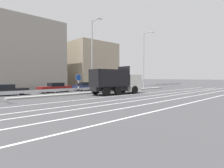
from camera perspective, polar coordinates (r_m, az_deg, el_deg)
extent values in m
plane|color=#424244|center=(25.07, 2.20, -2.84)|extent=(320.00, 320.00, 0.00)
cube|color=silver|center=(21.74, 4.73, -3.62)|extent=(50.22, 0.16, 0.01)
cube|color=silver|center=(20.10, 10.23, -4.12)|extent=(50.22, 0.16, 0.01)
cube|color=silver|center=(19.22, 13.91, -4.44)|extent=(50.22, 0.16, 0.01)
cube|color=silver|center=(18.24, 19.05, -4.85)|extent=(50.22, 0.16, 0.01)
cube|color=silver|center=(17.36, 25.34, -5.30)|extent=(50.22, 0.16, 0.01)
cube|color=gray|center=(26.40, -0.67, -2.39)|extent=(27.62, 1.10, 0.18)
cube|color=#9EA0A5|center=(27.05, -1.99, -1.16)|extent=(50.22, 0.04, 0.32)
cylinder|color=#ADADB2|center=(21.14, -28.30, -3.20)|extent=(0.09, 0.09, 0.62)
cylinder|color=#ADADB2|center=(21.75, -23.02, -2.97)|extent=(0.09, 0.09, 0.62)
cylinder|color=#ADADB2|center=(22.54, -18.07, -2.73)|extent=(0.09, 0.09, 0.62)
cylinder|color=#ADADB2|center=(23.48, -13.49, -2.49)|extent=(0.09, 0.09, 0.62)
cylinder|color=#ADADB2|center=(24.56, -9.29, -2.25)|extent=(0.09, 0.09, 0.62)
cylinder|color=#ADADB2|center=(25.76, -5.46, -2.02)|extent=(0.09, 0.09, 0.62)
cylinder|color=#ADADB2|center=(27.07, -1.99, -1.81)|extent=(0.09, 0.09, 0.62)
cylinder|color=#ADADB2|center=(28.46, 1.16, -1.61)|extent=(0.09, 0.09, 0.62)
cylinder|color=#ADADB2|center=(29.94, 4.00, -1.43)|extent=(0.09, 0.09, 0.62)
cylinder|color=#ADADB2|center=(31.48, 6.56, -1.26)|extent=(0.09, 0.09, 0.62)
cylinder|color=#ADADB2|center=(33.08, 8.89, -1.10)|extent=(0.09, 0.09, 0.62)
cylinder|color=#ADADB2|center=(34.73, 10.99, -0.96)|extent=(0.09, 0.09, 0.62)
cylinder|color=#ADADB2|center=(36.42, 12.90, -0.83)|extent=(0.09, 0.09, 0.62)
cylinder|color=#ADADB2|center=(38.15, 14.64, -0.71)|extent=(0.09, 0.09, 0.62)
cylinder|color=#ADADB2|center=(39.91, 16.23, -0.60)|extent=(0.09, 0.09, 0.62)
cylinder|color=#ADADB2|center=(41.69, 17.69, -0.50)|extent=(0.09, 0.09, 0.62)
cylinder|color=#ADADB2|center=(43.51, 19.02, -0.41)|extent=(0.09, 0.09, 0.62)
cylinder|color=#ADADB2|center=(45.34, 20.24, -0.32)|extent=(0.09, 0.09, 0.62)
cylinder|color=#ADADB2|center=(47.20, 21.37, -0.25)|extent=(0.09, 0.09, 0.62)
cube|color=silver|center=(24.56, 5.97, 0.40)|extent=(2.37, 2.58, 2.25)
cube|color=black|center=(25.33, 7.76, 1.33)|extent=(0.22, 2.05, 0.84)
cube|color=black|center=(25.41, 7.80, -1.74)|extent=(0.31, 2.35, 0.24)
cube|color=black|center=(22.25, -0.75, -1.45)|extent=(5.15, 1.77, 0.53)
cube|color=black|center=(22.23, -0.76, -0.62)|extent=(5.03, 2.73, 0.12)
cube|color=black|center=(23.09, -2.40, 2.13)|extent=(4.84, 0.54, 2.01)
cube|color=black|center=(21.34, 1.03, 2.12)|extent=(4.84, 0.54, 2.01)
cube|color=black|center=(23.72, 3.83, 2.73)|extent=(0.31, 2.30, 2.51)
cube|color=black|center=(20.86, -5.97, 2.11)|extent=(0.31, 2.30, 2.01)
cylinder|color=black|center=(25.25, 3.58, -1.63)|extent=(1.06, 0.41, 1.04)
cylinder|color=black|center=(23.55, 7.37, -1.92)|extent=(1.06, 0.41, 1.04)
cylinder|color=black|center=(23.44, -1.75, -1.92)|extent=(1.06, 0.41, 1.04)
cylinder|color=black|center=(21.59, 1.93, -2.27)|extent=(1.06, 0.41, 1.04)
cylinder|color=black|center=(22.44, -5.40, -2.11)|extent=(1.06, 0.41, 1.04)
cylinder|color=black|center=(20.51, -1.87, -2.51)|extent=(1.06, 0.41, 1.04)
cylinder|color=white|center=(23.06, -10.87, -2.88)|extent=(0.16, 0.16, 0.36)
cylinder|color=black|center=(23.03, -10.87, -2.00)|extent=(0.16, 0.16, 0.36)
cylinder|color=white|center=(23.00, -10.88, -1.12)|extent=(0.16, 0.16, 0.36)
cylinder|color=black|center=(22.99, -10.89, -0.23)|extent=(0.16, 0.16, 0.36)
cylinder|color=white|center=(22.97, -10.89, 0.66)|extent=(0.16, 0.16, 0.36)
cylinder|color=#1E4CB2|center=(22.97, -10.90, 2.08)|extent=(0.79, 0.03, 0.79)
cylinder|color=white|center=(22.97, -10.90, 2.08)|extent=(0.85, 0.02, 0.85)
cylinder|color=#ADADB2|center=(24.48, -6.52, 8.74)|extent=(0.18, 0.18, 9.99)
cylinder|color=#ADADB2|center=(24.77, -5.36, 20.16)|extent=(0.21, 1.82, 0.10)
cube|color=silver|center=(24.04, -4.06, 20.53)|extent=(0.71, 0.24, 0.12)
cylinder|color=#ADADB2|center=(32.91, 10.29, 7.35)|extent=(0.18, 0.18, 10.35)
cylinder|color=#ADADB2|center=(33.20, 11.72, 16.10)|extent=(0.11, 1.89, 0.10)
cube|color=silver|center=(32.67, 13.14, 16.18)|extent=(0.70, 0.21, 0.12)
cube|color=black|center=(24.63, -31.26, -1.88)|extent=(4.85, 2.02, 0.57)
cube|color=black|center=(24.58, -31.62, -0.66)|extent=(2.09, 1.64, 0.48)
cylinder|color=black|center=(25.69, -28.25, -2.31)|extent=(0.61, 0.24, 0.60)
cylinder|color=black|center=(24.10, -27.51, -2.58)|extent=(0.61, 0.24, 0.60)
cube|color=maroon|center=(26.86, -18.13, -1.34)|extent=(4.85, 2.02, 0.59)
cube|color=black|center=(26.90, -17.88, -0.14)|extent=(2.09, 1.63, 0.53)
cylinder|color=black|center=(25.48, -20.15, -2.22)|extent=(0.61, 0.24, 0.60)
cylinder|color=black|center=(26.92, -21.70, -2.01)|extent=(0.61, 0.24, 0.60)
cylinder|color=black|center=(26.93, -14.55, -1.92)|extent=(0.61, 0.24, 0.60)
cylinder|color=black|center=(28.30, -16.30, -1.74)|extent=(0.61, 0.24, 0.60)
cube|color=navy|center=(29.44, -8.75, -0.96)|extent=(4.08, 2.01, 0.59)
cube|color=black|center=(29.36, -8.96, 0.11)|extent=(1.76, 1.66, 0.51)
cylinder|color=black|center=(30.83, -7.59, -1.36)|extent=(0.61, 0.23, 0.60)
cylinder|color=black|center=(29.41, -5.83, -1.52)|extent=(0.61, 0.23, 0.60)
cylinder|color=black|center=(29.59, -11.65, -1.53)|extent=(0.61, 0.23, 0.60)
cylinder|color=black|center=(28.11, -10.02, -1.71)|extent=(0.61, 0.23, 0.60)
cube|color=black|center=(32.28, -1.28, -0.69)|extent=(3.95, 1.74, 0.55)
cube|color=black|center=(32.18, -1.44, 0.17)|extent=(1.67, 1.51, 0.43)
cylinder|color=black|center=(33.70, -0.63, -1.03)|extent=(0.60, 0.21, 0.60)
cylinder|color=black|center=(32.52, 1.27, -1.15)|extent=(0.60, 0.21, 0.60)
cylinder|color=black|center=(32.13, -3.87, -1.20)|extent=(0.60, 0.21, 0.60)
cylinder|color=black|center=(30.88, -2.00, -1.33)|extent=(0.60, 0.21, 0.60)
cube|color=gray|center=(37.45, -29.49, 8.51)|extent=(17.29, 8.49, 13.00)
cube|color=tan|center=(46.20, -8.86, 5.98)|extent=(10.82, 14.59, 10.53)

